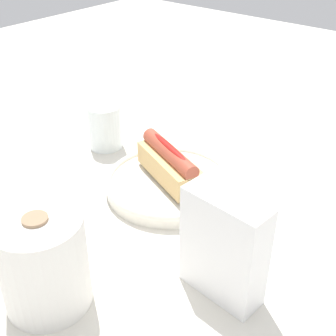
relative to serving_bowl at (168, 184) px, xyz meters
name	(u,v)px	position (x,y,z in m)	size (l,w,h in m)	color
ground_plane	(178,194)	(-0.02, 0.00, -0.02)	(2.40, 2.40, 0.00)	silver
serving_bowl	(168,184)	(0.00, 0.00, 0.00)	(0.23, 0.23, 0.03)	silver
hotdog_front	(168,164)	(0.00, 0.00, 0.04)	(0.16, 0.10, 0.06)	#DBB270
water_glass	(105,129)	(0.20, -0.05, 0.02)	(0.07, 0.07, 0.09)	white
paper_towel_roll	(43,262)	(-0.04, 0.29, 0.05)	(0.11, 0.11, 0.13)	white
napkin_box	(224,247)	(-0.20, 0.13, 0.06)	(0.11, 0.04, 0.15)	white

